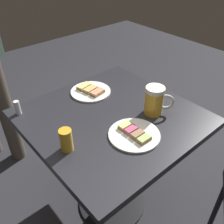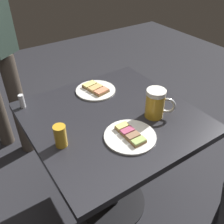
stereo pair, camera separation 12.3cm
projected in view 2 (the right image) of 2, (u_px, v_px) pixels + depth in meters
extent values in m
plane|color=#28282D|center=(112.00, 201.00, 1.69)|extent=(6.00, 6.00, 0.00)
cylinder|color=black|center=(112.00, 201.00, 1.68)|extent=(0.44, 0.44, 0.01)
cylinder|color=black|center=(112.00, 165.00, 1.48)|extent=(0.09, 0.09, 0.70)
cube|color=#232328|center=(112.00, 118.00, 1.27)|extent=(0.80, 0.81, 0.04)
cylinder|color=white|center=(130.00, 136.00, 1.12)|extent=(0.24, 0.24, 0.01)
cube|color=#9E7547|center=(139.00, 142.00, 1.08)|extent=(0.04, 0.07, 0.01)
cube|color=#ADC66B|center=(139.00, 140.00, 1.07)|extent=(0.03, 0.06, 0.01)
cube|color=#9E7547|center=(133.00, 137.00, 1.10)|extent=(0.04, 0.07, 0.01)
cube|color=#997051|center=(133.00, 135.00, 1.10)|extent=(0.03, 0.06, 0.01)
cube|color=#9E7547|center=(127.00, 132.00, 1.13)|extent=(0.04, 0.07, 0.01)
cube|color=#BC4C70|center=(128.00, 130.00, 1.12)|extent=(0.03, 0.06, 0.01)
cube|color=#9E7547|center=(122.00, 127.00, 1.16)|extent=(0.04, 0.07, 0.01)
cube|color=#EFE07A|center=(122.00, 126.00, 1.15)|extent=(0.03, 0.06, 0.01)
cylinder|color=white|center=(96.00, 90.00, 1.45)|extent=(0.23, 0.23, 0.01)
cube|color=#9E7547|center=(102.00, 92.00, 1.41)|extent=(0.06, 0.09, 0.01)
cube|color=#EA8E66|center=(102.00, 91.00, 1.41)|extent=(0.06, 0.09, 0.01)
cube|color=#9E7547|center=(96.00, 89.00, 1.44)|extent=(0.06, 0.09, 0.01)
cube|color=#E5B266|center=(95.00, 87.00, 1.44)|extent=(0.06, 0.09, 0.01)
cube|color=#9E7547|center=(90.00, 85.00, 1.47)|extent=(0.06, 0.09, 0.01)
cube|color=#EFE07A|center=(90.00, 84.00, 1.47)|extent=(0.06, 0.09, 0.01)
cylinder|color=gold|center=(155.00, 105.00, 1.22)|extent=(0.09, 0.09, 0.13)
cylinder|color=white|center=(156.00, 92.00, 1.18)|extent=(0.09, 0.09, 0.02)
torus|color=silver|center=(167.00, 106.00, 1.21)|extent=(0.07, 0.07, 0.08)
cylinder|color=gold|center=(60.00, 136.00, 1.06)|extent=(0.05, 0.05, 0.10)
cylinder|color=silver|center=(22.00, 101.00, 1.30)|extent=(0.03, 0.03, 0.07)
cylinder|color=black|center=(217.00, 217.00, 1.34)|extent=(0.03, 0.03, 0.47)
cylinder|color=#51473D|center=(18.00, 107.00, 1.86)|extent=(0.11, 0.11, 0.84)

